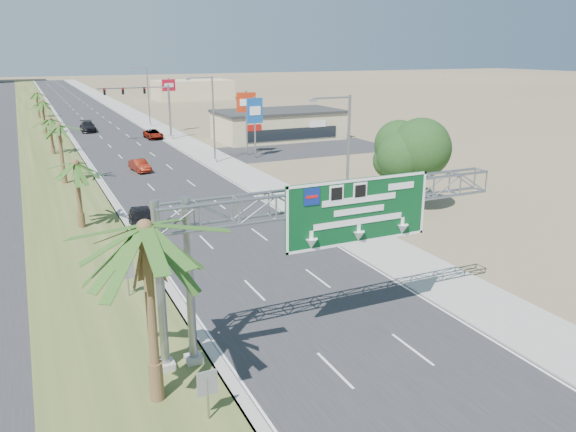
# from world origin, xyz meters

# --- Properties ---
(road) EXTENTS (12.00, 300.00, 0.02)m
(road) POSITION_xyz_m (0.00, 110.00, 0.01)
(road) COLOR #28282B
(road) RESTS_ON ground
(sidewalk_right) EXTENTS (4.00, 300.00, 0.10)m
(sidewalk_right) POSITION_xyz_m (8.50, 110.00, 0.05)
(sidewalk_right) COLOR #9E9B93
(sidewalk_right) RESTS_ON ground
(median_grass) EXTENTS (7.00, 300.00, 0.12)m
(median_grass) POSITION_xyz_m (-10.00, 110.00, 0.06)
(median_grass) COLOR #455425
(median_grass) RESTS_ON ground
(sign_gantry) EXTENTS (16.75, 1.24, 7.50)m
(sign_gantry) POSITION_xyz_m (-1.06, 9.93, 6.06)
(sign_gantry) COLOR gray
(sign_gantry) RESTS_ON ground
(palm_near) EXTENTS (5.70, 5.70, 8.35)m
(palm_near) POSITION_xyz_m (-9.20, 8.00, 6.93)
(palm_near) COLOR brown
(palm_near) RESTS_ON ground
(palm_row_b) EXTENTS (3.99, 3.99, 5.95)m
(palm_row_b) POSITION_xyz_m (-9.50, 32.00, 4.90)
(palm_row_b) COLOR brown
(palm_row_b) RESTS_ON ground
(palm_row_c) EXTENTS (3.99, 3.99, 6.75)m
(palm_row_c) POSITION_xyz_m (-9.50, 48.00, 5.66)
(palm_row_c) COLOR brown
(palm_row_c) RESTS_ON ground
(palm_row_d) EXTENTS (3.99, 3.99, 5.45)m
(palm_row_d) POSITION_xyz_m (-9.50, 66.00, 4.42)
(palm_row_d) COLOR brown
(palm_row_d) RESTS_ON ground
(palm_row_e) EXTENTS (3.99, 3.99, 6.15)m
(palm_row_e) POSITION_xyz_m (-9.50, 85.00, 5.09)
(palm_row_e) COLOR brown
(palm_row_e) RESTS_ON ground
(palm_row_f) EXTENTS (3.99, 3.99, 5.75)m
(palm_row_f) POSITION_xyz_m (-9.50, 110.00, 4.71)
(palm_row_f) COLOR brown
(palm_row_f) RESTS_ON ground
(streetlight_near) EXTENTS (3.27, 0.44, 10.00)m
(streetlight_near) POSITION_xyz_m (7.30, 22.00, 4.69)
(streetlight_near) COLOR gray
(streetlight_near) RESTS_ON ground
(streetlight_mid) EXTENTS (3.27, 0.44, 10.00)m
(streetlight_mid) POSITION_xyz_m (7.30, 52.00, 4.69)
(streetlight_mid) COLOR gray
(streetlight_mid) RESTS_ON ground
(streetlight_far) EXTENTS (3.27, 0.44, 10.00)m
(streetlight_far) POSITION_xyz_m (7.30, 88.00, 4.69)
(streetlight_far) COLOR gray
(streetlight_far) RESTS_ON ground
(signal_mast) EXTENTS (10.28, 0.71, 8.00)m
(signal_mast) POSITION_xyz_m (5.17, 71.97, 4.85)
(signal_mast) COLOR gray
(signal_mast) RESTS_ON ground
(store_building) EXTENTS (18.00, 10.00, 4.00)m
(store_building) POSITION_xyz_m (22.00, 66.00, 2.00)
(store_building) COLOR tan
(store_building) RESTS_ON ground
(oak_near) EXTENTS (4.50, 4.50, 6.80)m
(oak_near) POSITION_xyz_m (15.00, 26.00, 4.53)
(oak_near) COLOR brown
(oak_near) RESTS_ON ground
(oak_far) EXTENTS (3.50, 3.50, 5.60)m
(oak_far) POSITION_xyz_m (18.00, 30.00, 3.82)
(oak_far) COLOR brown
(oak_far) RESTS_ON ground
(median_signback_a) EXTENTS (0.75, 0.08, 2.08)m
(median_signback_a) POSITION_xyz_m (-7.80, 6.00, 1.45)
(median_signback_a) COLOR gray
(median_signback_a) RESTS_ON ground
(median_signback_b) EXTENTS (0.75, 0.08, 2.08)m
(median_signback_b) POSITION_xyz_m (-8.50, 18.00, 1.45)
(median_signback_b) COLOR gray
(median_signback_b) RESTS_ON ground
(building_distant_right) EXTENTS (20.00, 12.00, 5.00)m
(building_distant_right) POSITION_xyz_m (30.00, 140.00, 2.50)
(building_distant_right) COLOR tan
(building_distant_right) RESTS_ON ground
(car_left_lane) EXTENTS (2.37, 4.82, 1.58)m
(car_left_lane) POSITION_xyz_m (-5.37, 30.13, 0.79)
(car_left_lane) COLOR black
(car_left_lane) RESTS_ON ground
(car_mid_lane) EXTENTS (1.92, 4.14, 1.31)m
(car_mid_lane) POSITION_xyz_m (-1.50, 50.93, 0.66)
(car_mid_lane) COLOR #671509
(car_mid_lane) RESTS_ON ground
(car_right_lane) EXTENTS (2.35, 4.88, 1.34)m
(car_right_lane) POSITION_xyz_m (5.01, 74.09, 0.67)
(car_right_lane) COLOR gray
(car_right_lane) RESTS_ON ground
(car_far) EXTENTS (2.41, 5.67, 1.63)m
(car_far) POSITION_xyz_m (-3.04, 86.08, 0.82)
(car_far) COLOR black
(car_far) RESTS_ON ground
(pole_sign_red_near) EXTENTS (2.40, 0.91, 8.04)m
(pole_sign_red_near) POSITION_xyz_m (12.74, 55.04, 6.24)
(pole_sign_red_near) COLOR gray
(pole_sign_red_near) RESTS_ON ground
(pole_sign_blue) EXTENTS (2.01, 0.41, 7.51)m
(pole_sign_blue) POSITION_xyz_m (13.00, 52.90, 5.53)
(pole_sign_blue) COLOR gray
(pole_sign_blue) RESTS_ON ground
(pole_sign_red_far) EXTENTS (2.21, 0.79, 8.60)m
(pole_sign_red_far) POSITION_xyz_m (9.00, 79.20, 6.80)
(pole_sign_red_far) COLOR gray
(pole_sign_red_far) RESTS_ON ground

